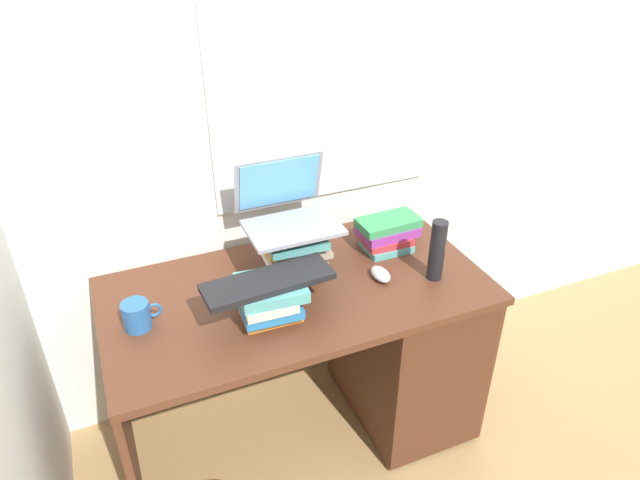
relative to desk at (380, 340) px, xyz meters
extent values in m
plane|color=#9E7A4C|center=(-0.34, 0.03, -0.41)|extent=(6.00, 6.00, 0.00)
cube|color=silver|center=(-0.34, 0.42, 0.89)|extent=(6.00, 0.05, 2.60)
cube|color=silver|center=(-0.07, 0.39, 0.89)|extent=(0.90, 0.01, 0.80)
cube|color=#4C2819|center=(-0.34, 0.03, 0.32)|extent=(1.36, 0.71, 0.03)
cube|color=#4C2819|center=(-1.01, 0.03, -0.05)|extent=(0.02, 0.65, 0.72)
cube|color=#4C2819|center=(0.32, 0.03, -0.05)|extent=(0.02, 0.65, 0.72)
cube|color=#442416|center=(0.11, -0.01, -0.05)|extent=(0.41, 0.60, 0.68)
cube|color=black|center=(-0.31, 0.12, 0.36)|extent=(0.17, 0.14, 0.04)
cube|color=gray|center=(-0.31, 0.12, 0.39)|extent=(0.20, 0.16, 0.03)
cube|color=beige|center=(-0.33, 0.13, 0.41)|extent=(0.19, 0.18, 0.03)
cube|color=gray|center=(-0.31, 0.13, 0.44)|extent=(0.23, 0.20, 0.02)
cube|color=orange|center=(-0.33, 0.12, 0.46)|extent=(0.19, 0.12, 0.02)
cube|color=teal|center=(-0.32, 0.11, 0.49)|extent=(0.22, 0.19, 0.03)
cube|color=black|center=(-0.32, 0.11, 0.51)|extent=(0.18, 0.15, 0.03)
cube|color=orange|center=(-0.48, -0.09, 0.35)|extent=(0.19, 0.14, 0.03)
cube|color=#2672B2|center=(-0.48, -0.09, 0.39)|extent=(0.20, 0.19, 0.03)
cube|color=beige|center=(-0.49, -0.09, 0.42)|extent=(0.18, 0.19, 0.03)
cube|color=teal|center=(-0.47, -0.09, 0.46)|extent=(0.23, 0.20, 0.04)
cube|color=teal|center=(0.08, 0.13, 0.35)|extent=(0.18, 0.14, 0.03)
cube|color=#B22D33|center=(0.08, 0.15, 0.38)|extent=(0.19, 0.16, 0.03)
cube|color=#8C338C|center=(0.09, 0.15, 0.41)|extent=(0.23, 0.15, 0.04)
cube|color=#338C4C|center=(0.09, 0.15, 0.45)|extent=(0.24, 0.14, 0.03)
cube|color=gray|center=(-0.32, 0.12, 0.53)|extent=(0.33, 0.23, 0.01)
cube|color=gray|center=(-0.32, 0.26, 0.65)|extent=(0.33, 0.06, 0.22)
cube|color=#59A5E5|center=(-0.32, 0.25, 0.65)|extent=(0.29, 0.05, 0.19)
cube|color=black|center=(-0.48, -0.10, 0.49)|extent=(0.43, 0.16, 0.02)
ellipsoid|color=#A5A8AD|center=(-0.04, -0.04, 0.36)|extent=(0.06, 0.10, 0.04)
cylinder|color=#265999|center=(-0.89, 0.03, 0.39)|extent=(0.09, 0.09, 0.09)
torus|color=#265999|center=(-0.83, 0.03, 0.39)|extent=(0.05, 0.01, 0.05)
cylinder|color=black|center=(0.14, -0.11, 0.46)|extent=(0.06, 0.06, 0.23)
camera|label=1|loc=(-0.92, -1.54, 1.56)|focal=32.48mm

